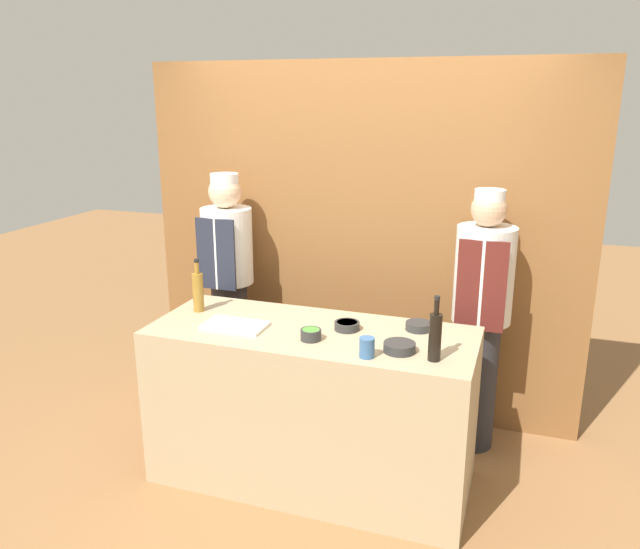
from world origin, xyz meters
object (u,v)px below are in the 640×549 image
object	(u,v)px
sauce_bowl_green	(311,334)
sauce_bowl_purple	(399,347)
sauce_bowl_brown	(418,326)
cup_blue	(367,347)
cutting_board	(235,325)
chef_left	(229,283)
sauce_bowl_white	(347,325)
bottle_vinegar	(198,291)
bottle_soy	(435,335)
chef_right	(481,313)

from	to	relation	value
sauce_bowl_green	sauce_bowl_purple	distance (m)	0.48
sauce_bowl_brown	cup_blue	xyz separation A→B (m)	(-0.17, -0.45, 0.03)
sauce_bowl_purple	cup_blue	world-z (taller)	cup_blue
sauce_bowl_green	cutting_board	world-z (taller)	sauce_bowl_green
sauce_bowl_brown	chef_left	bearing A→B (deg)	161.03
sauce_bowl_purple	sauce_bowl_white	bearing A→B (deg)	148.58
sauce_bowl_green	cup_blue	size ratio (longest dim) A/B	1.09
bottle_vinegar	cup_blue	world-z (taller)	bottle_vinegar
sauce_bowl_green	sauce_bowl_brown	bearing A→B (deg)	32.67
sauce_bowl_white	sauce_bowl_purple	bearing A→B (deg)	-31.42
cup_blue	sauce_bowl_white	bearing A→B (deg)	121.42
sauce_bowl_green	bottle_vinegar	distance (m)	0.82
bottle_vinegar	sauce_bowl_purple	bearing A→B (deg)	-9.62
sauce_bowl_white	bottle_soy	bearing A→B (deg)	-26.11
sauce_bowl_white	chef_right	bearing A→B (deg)	42.23
bottle_soy	chef_left	xyz separation A→B (m)	(-1.56, 0.87, -0.14)
sauce_bowl_purple	cutting_board	bearing A→B (deg)	177.52
sauce_bowl_white	cutting_board	distance (m)	0.62
chef_left	sauce_bowl_white	bearing A→B (deg)	-30.43
sauce_bowl_purple	chef_left	distance (m)	1.60
sauce_bowl_purple	bottle_soy	xyz separation A→B (m)	(0.18, -0.05, 0.10)
bottle_soy	bottle_vinegar	world-z (taller)	bottle_soy
bottle_vinegar	bottle_soy	bearing A→B (deg)	-10.29
sauce_bowl_purple	sauce_bowl_green	bearing A→B (deg)	179.67
sauce_bowl_white	sauce_bowl_purple	size ratio (longest dim) A/B	0.86
sauce_bowl_green	cup_blue	bearing A→B (deg)	-19.95
sauce_bowl_brown	chef_right	size ratio (longest dim) A/B	0.09
bottle_vinegar	chef_left	size ratio (longest dim) A/B	0.19
chef_right	cutting_board	bearing A→B (deg)	-148.65
sauce_bowl_white	bottle_vinegar	size ratio (longest dim) A/B	0.43
sauce_bowl_green	bottle_vinegar	world-z (taller)	bottle_vinegar
sauce_bowl_white	sauce_bowl_green	size ratio (longest dim) A/B	1.26
cutting_board	cup_blue	bearing A→B (deg)	-11.34
chef_left	chef_right	world-z (taller)	chef_left
bottle_soy	sauce_bowl_brown	bearing A→B (deg)	111.02
bottle_vinegar	cup_blue	size ratio (longest dim) A/B	3.16
cutting_board	cup_blue	distance (m)	0.82
bottle_vinegar	chef_right	distance (m)	1.72
bottle_vinegar	chef_right	bearing A→B (deg)	20.60
sauce_bowl_green	chef_left	world-z (taller)	chef_left
bottle_soy	cup_blue	size ratio (longest dim) A/B	3.23
bottle_soy	chef_left	bearing A→B (deg)	150.97
bottle_soy	cutting_board	bearing A→B (deg)	175.46
sauce_bowl_purple	chef_left	xyz separation A→B (m)	(-1.38, 0.82, -0.04)
bottle_soy	cup_blue	distance (m)	0.34
sauce_bowl_purple	bottle_soy	world-z (taller)	bottle_soy
sauce_bowl_brown	cup_blue	bearing A→B (deg)	-111.15
bottle_vinegar	chef_right	size ratio (longest dim) A/B	0.20
bottle_vinegar	cutting_board	bearing A→B (deg)	-27.98
sauce_bowl_green	cutting_board	distance (m)	0.47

